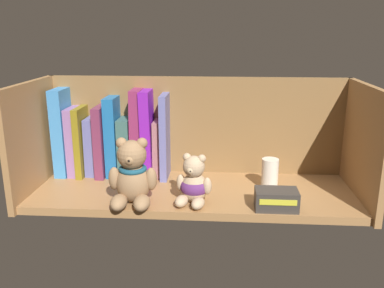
# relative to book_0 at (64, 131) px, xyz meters

# --- Properties ---
(shelf_board) EXTENTS (0.83, 0.28, 0.02)m
(shelf_board) POSITION_rel_book_0_xyz_m (0.38, -0.11, -0.13)
(shelf_board) COLOR #9E7042
(shelf_board) RESTS_ON ground
(shelf_back_panel) EXTENTS (0.85, 0.01, 0.30)m
(shelf_back_panel) POSITION_rel_book_0_xyz_m (0.38, 0.03, 0.01)
(shelf_back_panel) COLOR brown
(shelf_back_panel) RESTS_ON ground
(shelf_side_panel_left) EXTENTS (0.02, 0.31, 0.30)m
(shelf_side_panel_left) POSITION_rel_book_0_xyz_m (-0.04, -0.11, 0.01)
(shelf_side_panel_left) COLOR #9E7042
(shelf_side_panel_left) RESTS_ON ground
(shelf_side_panel_right) EXTENTS (0.02, 0.31, 0.30)m
(shelf_side_panel_right) POSITION_rel_book_0_xyz_m (0.81, -0.11, 0.01)
(shelf_side_panel_right) COLOR #9E7042
(shelf_side_panel_right) RESTS_ON ground
(book_0) EXTENTS (0.03, 0.12, 0.25)m
(book_0) POSITION_rel_book_0_xyz_m (0.00, 0.00, 0.00)
(book_0) COLOR #397EBF
(book_0) RESTS_ON shelf_board
(book_1) EXTENTS (0.02, 0.12, 0.20)m
(book_1) POSITION_rel_book_0_xyz_m (0.03, 0.00, -0.03)
(book_1) COLOR #876099
(book_1) RESTS_ON shelf_board
(book_2) EXTENTS (0.02, 0.14, 0.20)m
(book_2) POSITION_rel_book_0_xyz_m (0.06, 0.00, -0.03)
(book_2) COLOR olive
(book_2) RESTS_ON shelf_board
(book_3) EXTENTS (0.03, 0.10, 0.17)m
(book_3) POSITION_rel_book_0_xyz_m (0.08, 0.00, -0.04)
(book_3) COLOR #5D5F9E
(book_3) RESTS_ON shelf_board
(book_4) EXTENTS (0.02, 0.13, 0.20)m
(book_4) POSITION_rel_book_0_xyz_m (0.11, 0.00, -0.02)
(book_4) COLOR #6C2B4B
(book_4) RESTS_ON shelf_board
(book_5) EXTENTS (0.03, 0.11, 0.23)m
(book_5) POSITION_rel_book_0_xyz_m (0.15, 0.00, -0.01)
(book_5) COLOR #1D63A4
(book_5) RESTS_ON shelf_board
(book_6) EXTENTS (0.03, 0.11, 0.17)m
(book_6) POSITION_rel_book_0_xyz_m (0.18, 0.00, -0.04)
(book_6) COLOR #365D59
(book_6) RESTS_ON shelf_board
(book_7) EXTENTS (0.03, 0.11, 0.25)m
(book_7) POSITION_rel_book_0_xyz_m (0.22, 0.00, 0.00)
(book_7) COLOR #832753
(book_7) RESTS_ON shelf_board
(book_8) EXTENTS (0.03, 0.12, 0.25)m
(book_8) POSITION_rel_book_0_xyz_m (0.25, 0.00, -0.00)
(book_8) COLOR purple
(book_8) RESTS_ON shelf_board
(book_9) EXTENTS (0.02, 0.10, 0.16)m
(book_9) POSITION_rel_book_0_xyz_m (0.27, 0.00, -0.04)
(book_9) COLOR #A16666
(book_9) RESTS_ON shelf_board
(book_10) EXTENTS (0.02, 0.14, 0.24)m
(book_10) POSITION_rel_book_0_xyz_m (0.30, 0.00, -0.01)
(book_10) COLOR #6366A4
(book_10) RESTS_ON shelf_board
(teddy_bear_larger) EXTENTS (0.12, 0.12, 0.16)m
(teddy_bear_larger) POSITION_rel_book_0_xyz_m (0.24, -0.21, -0.05)
(teddy_bear_larger) COLOR #93704C
(teddy_bear_larger) RESTS_ON shelf_board
(teddy_bear_smaller) EXTENTS (0.09, 0.10, 0.12)m
(teddy_bear_smaller) POSITION_rel_book_0_xyz_m (0.39, -0.20, -0.08)
(teddy_bear_smaller) COLOR tan
(teddy_bear_smaller) RESTS_ON shelf_board
(pillar_candle) EXTENTS (0.04, 0.04, 0.08)m
(pillar_candle) POSITION_rel_book_0_xyz_m (0.58, -0.09, -0.08)
(pillar_candle) COLOR silver
(pillar_candle) RESTS_ON shelf_board
(small_product_box) EXTENTS (0.10, 0.06, 0.05)m
(small_product_box) POSITION_rel_book_0_xyz_m (0.59, -0.22, -0.10)
(small_product_box) COLOR #38332D
(small_product_box) RESTS_ON shelf_board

